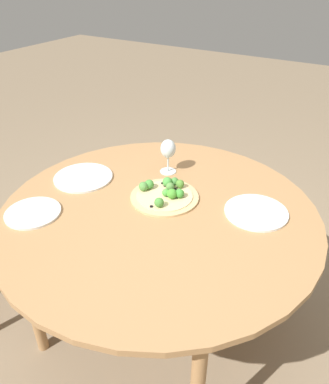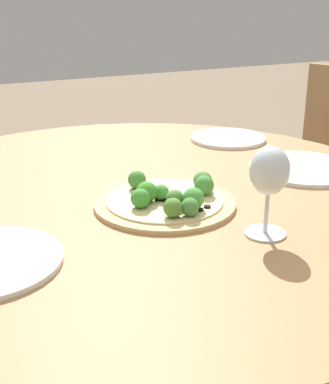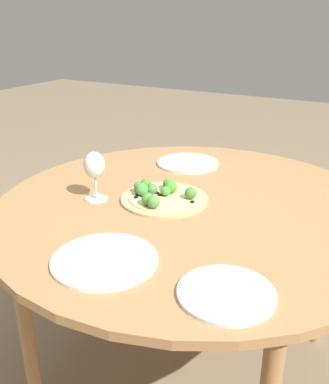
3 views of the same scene
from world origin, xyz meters
The scene contains 7 objects.
ground_plane centered at (0.00, 0.00, 0.00)m, with size 12.00×12.00×0.00m, color #847056.
dining_table centered at (0.00, 0.00, 0.66)m, with size 1.32×1.32×0.72m.
pizza centered at (-0.03, 0.10, 0.73)m, with size 0.30×0.30×0.06m.
wine_glass centered at (-0.13, 0.30, 0.83)m, with size 0.08×0.08×0.17m.
plate_near centered at (-0.42, -0.29, 0.72)m, with size 0.22×0.22×0.01m.
plate_far centered at (-0.44, 0.03, 0.72)m, with size 0.27×0.27×0.01m.
plate_side centered at (0.35, 0.19, 0.72)m, with size 0.26×0.26×0.01m.
Camera 3 is at (-1.19, -0.56, 1.30)m, focal length 40.00 mm.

